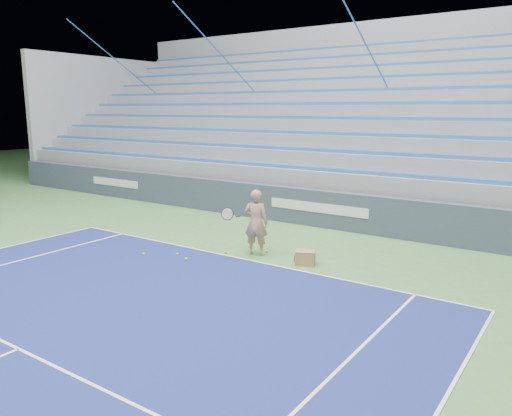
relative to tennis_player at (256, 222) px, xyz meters
The scene contains 9 objects.
sponsor_barrier 3.52m from the tennis_player, 91.64° to the left, with size 30.00×0.32×1.10m.
bleachers 9.36m from the tennis_player, 90.65° to the left, with size 31.00×9.15×7.30m.
tennis_player is the anchor object (origin of this frame).
ball_box 1.51m from the tennis_player, ahead, with size 0.52×0.47×0.33m.
tennis_ball_0 1.07m from the tennis_player, 151.86° to the right, with size 0.07×0.07×0.07m, color #C3D52B.
tennis_ball_1 2.81m from the tennis_player, 144.21° to the right, with size 0.07×0.07×0.07m, color #C3D52B.
tennis_ball_2 2.04m from the tennis_player, 143.08° to the right, with size 0.07×0.07×0.07m, color #C3D52B.
tennis_ball_3 0.83m from the tennis_player, 63.22° to the left, with size 0.07×0.07×0.07m, color #C3D52B.
tennis_ball_4 1.85m from the tennis_player, 129.39° to the right, with size 0.07×0.07×0.07m, color #C3D52B.
Camera 1 is at (6.71, 2.82, 3.47)m, focal length 35.00 mm.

